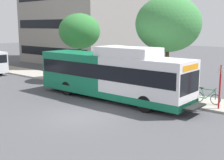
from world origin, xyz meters
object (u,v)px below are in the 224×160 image
Objects in this scene: bicycle_parked at (207,97)px; street_tree_near_stop at (168,24)px; transit_bus at (112,75)px; bus_stop_sign_pole at (220,84)px; street_tree_mid_block at (80,31)px.

street_tree_near_stop reaches higher than bicycle_parked.
street_tree_near_stop is at bearing 69.61° from bicycle_parked.
transit_bus is 5.63m from street_tree_near_stop.
transit_bus is at bearing 106.24° from bus_stop_sign_pole.
bus_stop_sign_pole is 0.44× the size of street_tree_mid_block.
bicycle_parked is (0.71, 1.03, -1.09)m from bus_stop_sign_pole.
transit_bus is 2.06× the size of street_tree_mid_block.
bicycle_parked is 0.30× the size of street_tree_mid_block.
street_tree_near_stop is at bearing -87.31° from street_tree_mid_block.
street_tree_mid_block is (0.98, 12.53, 3.93)m from bicycle_parked.
street_tree_mid_block is at bearing 62.07° from transit_bus.
street_tree_near_stop is at bearing 66.19° from bus_stop_sign_pole.
transit_bus is at bearing -117.93° from street_tree_mid_block.
bus_stop_sign_pole is 13.95m from street_tree_mid_block.
transit_bus is 4.71× the size of bus_stop_sign_pole.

